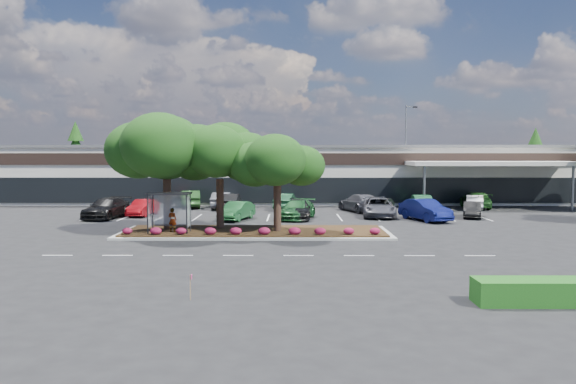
{
  "coord_description": "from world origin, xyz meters",
  "views": [
    {
      "loc": [
        0.37,
        -33.36,
        5.43
      ],
      "look_at": [
        0.19,
        7.1,
        2.6
      ],
      "focal_mm": 35.0,
      "sensor_mm": 36.0,
      "label": 1
    }
  ],
  "objects_px": {
    "car_0": "(107,208)",
    "car_1": "(143,208)",
    "survey_stake": "(191,283)",
    "light_pole": "(406,160)"
  },
  "relations": [
    {
      "from": "car_1",
      "to": "car_0",
      "type": "bearing_deg",
      "value": -138.13
    },
    {
      "from": "survey_stake",
      "to": "car_1",
      "type": "relative_size",
      "value": 0.23
    },
    {
      "from": "light_pole",
      "to": "car_0",
      "type": "bearing_deg",
      "value": -152.53
    },
    {
      "from": "light_pole",
      "to": "survey_stake",
      "type": "relative_size",
      "value": 10.99
    },
    {
      "from": "light_pole",
      "to": "survey_stake",
      "type": "xyz_separation_m",
      "value": [
        -16.21,
        -40.45,
        -4.08
      ]
    },
    {
      "from": "light_pole",
      "to": "car_0",
      "type": "height_order",
      "value": "light_pole"
    },
    {
      "from": "survey_stake",
      "to": "car_1",
      "type": "bearing_deg",
      "value": 108.1
    },
    {
      "from": "survey_stake",
      "to": "car_0",
      "type": "relative_size",
      "value": 0.17
    },
    {
      "from": "car_0",
      "to": "car_1",
      "type": "bearing_deg",
      "value": 42.8
    },
    {
      "from": "car_0",
      "to": "car_1",
      "type": "distance_m",
      "value": 3.13
    }
  ]
}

